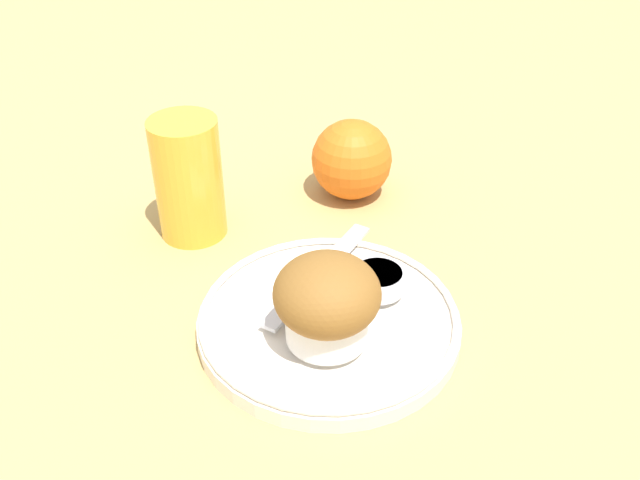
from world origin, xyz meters
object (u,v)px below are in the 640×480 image
(juice_glass, at_px, (188,179))
(orange_fruit, at_px, (352,159))
(butter_knife, at_px, (317,274))
(muffin, at_px, (327,301))

(juice_glass, bearing_deg, orange_fruit, -2.16)
(butter_knife, height_order, orange_fruit, orange_fruit)
(butter_knife, xyz_separation_m, juice_glass, (-0.07, 0.14, 0.04))
(muffin, distance_m, juice_glass, 0.21)
(muffin, bearing_deg, butter_knife, 69.95)
(muffin, distance_m, orange_fruit, 0.24)
(butter_knife, distance_m, juice_glass, 0.16)
(orange_fruit, relative_size, juice_glass, 0.70)
(muffin, relative_size, orange_fruit, 0.97)
(orange_fruit, height_order, juice_glass, juice_glass)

